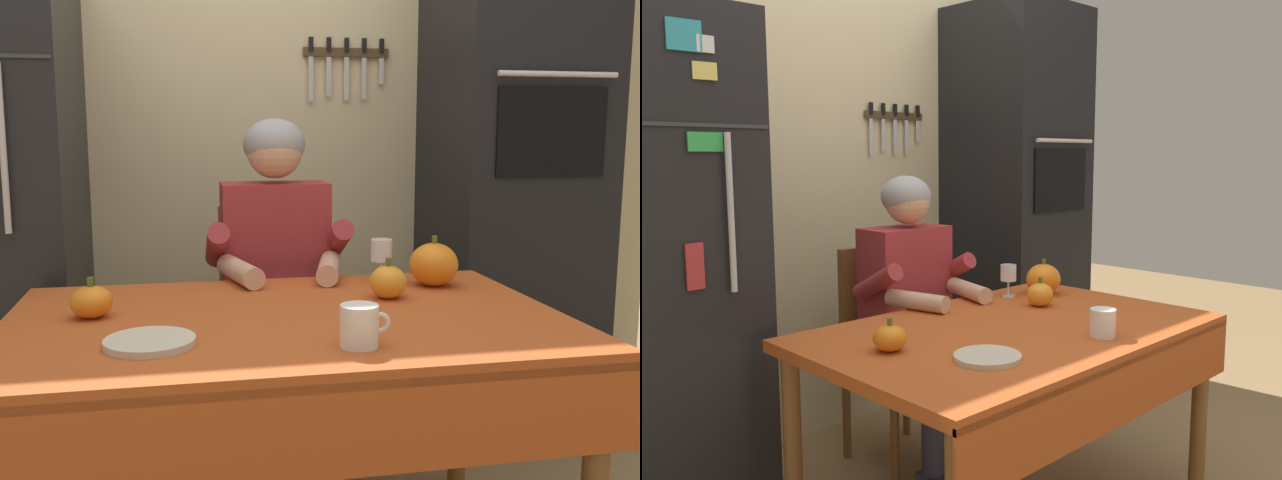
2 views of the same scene
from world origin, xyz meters
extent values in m
cube|color=beige|center=(0.05, 1.35, 1.30)|extent=(3.70, 0.10, 2.60)
cube|color=#4C3823|center=(0.44, 1.29, 1.53)|extent=(0.36, 0.02, 0.04)
cube|color=silver|center=(0.29, 1.28, 1.42)|extent=(0.02, 0.01, 0.18)
cube|color=black|center=(0.29, 1.28, 1.56)|extent=(0.02, 0.01, 0.06)
cube|color=silver|center=(0.36, 1.28, 1.43)|extent=(0.02, 0.01, 0.16)
cube|color=black|center=(0.36, 1.28, 1.56)|extent=(0.02, 0.01, 0.06)
cube|color=silver|center=(0.44, 1.28, 1.42)|extent=(0.02, 0.01, 0.17)
cube|color=black|center=(0.44, 1.28, 1.56)|extent=(0.02, 0.01, 0.06)
cube|color=silver|center=(0.51, 1.28, 1.42)|extent=(0.02, 0.01, 0.17)
cube|color=black|center=(0.51, 1.28, 1.56)|extent=(0.02, 0.01, 0.06)
cube|color=silver|center=(0.59, 1.28, 1.45)|extent=(0.02, 0.01, 0.11)
cube|color=black|center=(0.59, 1.28, 1.56)|extent=(0.02, 0.01, 0.06)
cylinder|color=silver|center=(-0.76, 0.60, 1.15)|extent=(0.02, 0.02, 0.50)
cube|color=black|center=(1.05, 1.00, 1.05)|extent=(0.60, 0.60, 2.10)
cube|color=black|center=(1.05, 0.70, 1.20)|extent=(0.42, 0.01, 0.32)
cylinder|color=silver|center=(1.05, 0.67, 1.40)|extent=(0.45, 0.02, 0.02)
cylinder|color=brown|center=(-0.64, 0.49, 0.35)|extent=(0.06, 0.06, 0.70)
cylinder|color=brown|center=(0.64, 0.49, 0.35)|extent=(0.06, 0.06, 0.70)
cube|color=#B24C1E|center=(0.00, 0.10, 0.72)|extent=(1.40, 0.90, 0.04)
cube|color=#B24C1E|center=(0.00, -0.34, 0.62)|extent=(1.40, 0.01, 0.20)
cube|color=brown|center=(0.06, 0.79, 0.43)|extent=(0.40, 0.40, 0.04)
cube|color=brown|center=(0.06, 0.97, 0.69)|extent=(0.36, 0.04, 0.48)
cylinder|color=brown|center=(-0.11, 0.62, 0.21)|extent=(0.04, 0.04, 0.41)
cylinder|color=brown|center=(-0.11, 0.96, 0.21)|extent=(0.04, 0.04, 0.41)
cylinder|color=brown|center=(0.23, 0.62, 0.21)|extent=(0.04, 0.04, 0.41)
cylinder|color=brown|center=(0.23, 0.96, 0.21)|extent=(0.04, 0.04, 0.41)
cylinder|color=#38384C|center=(-0.04, 0.47, 0.23)|extent=(0.09, 0.09, 0.38)
cylinder|color=#38384C|center=(0.16, 0.47, 0.23)|extent=(0.09, 0.09, 0.38)
cube|color=#38384C|center=(-0.03, 0.63, 0.50)|extent=(0.12, 0.40, 0.11)
cube|color=#38384C|center=(0.15, 0.63, 0.50)|extent=(0.12, 0.40, 0.11)
cube|color=#9E2D33|center=(0.06, 0.75, 0.79)|extent=(0.36, 0.20, 0.48)
cylinder|color=#9E2D33|center=(-0.14, 0.68, 0.83)|extent=(0.07, 0.26, 0.18)
cylinder|color=#9E2D33|center=(0.26, 0.68, 0.83)|extent=(0.07, 0.26, 0.18)
cylinder|color=#D8A884|center=(-0.08, 0.51, 0.78)|extent=(0.13, 0.27, 0.07)
cylinder|color=#D8A884|center=(0.20, 0.51, 0.78)|extent=(0.13, 0.27, 0.07)
sphere|color=#D8A884|center=(0.06, 0.73, 1.14)|extent=(0.19, 0.19, 0.19)
ellipsoid|color=#99999E|center=(0.06, 0.74, 1.16)|extent=(0.21, 0.21, 0.17)
cylinder|color=white|center=(0.12, -0.19, 0.79)|extent=(0.08, 0.08, 0.09)
torus|color=white|center=(0.16, -0.19, 0.79)|extent=(0.05, 0.01, 0.05)
cylinder|color=white|center=(0.34, 0.42, 0.74)|extent=(0.06, 0.06, 0.01)
cylinder|color=white|center=(0.34, 0.42, 0.78)|extent=(0.01, 0.01, 0.06)
cylinder|color=white|center=(0.34, 0.42, 0.84)|extent=(0.07, 0.07, 0.07)
ellipsoid|color=orange|center=(0.49, 0.35, 0.81)|extent=(0.15, 0.15, 0.13)
cylinder|color=#4C6023|center=(0.49, 0.35, 0.88)|extent=(0.02, 0.02, 0.02)
ellipsoid|color=orange|center=(0.31, 0.22, 0.79)|extent=(0.10, 0.10, 0.09)
cylinder|color=#4C6023|center=(0.31, 0.22, 0.84)|extent=(0.02, 0.02, 0.02)
ellipsoid|color=orange|center=(-0.48, 0.17, 0.78)|extent=(0.10, 0.10, 0.08)
cylinder|color=#4C6023|center=(-0.48, 0.17, 0.83)|extent=(0.02, 0.02, 0.02)
cylinder|color=beige|center=(-0.33, -0.10, 0.75)|extent=(0.20, 0.20, 0.02)
camera|label=1|loc=(-0.25, -1.60, 1.20)|focal=39.13mm
camera|label=2|loc=(-1.66, -1.35, 1.33)|focal=36.52mm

